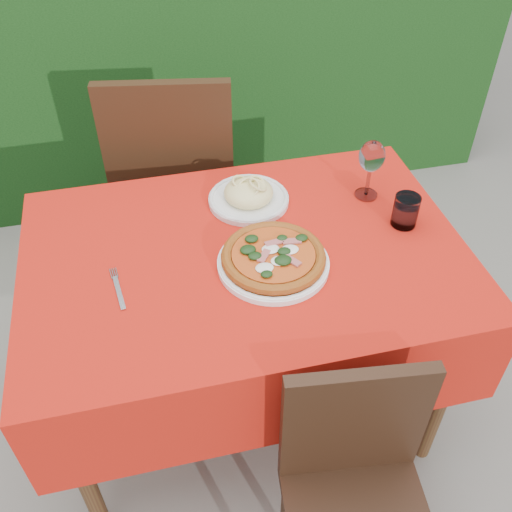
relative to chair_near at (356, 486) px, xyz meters
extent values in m
plane|color=slate|center=(-0.15, 0.60, -0.46)|extent=(60.00, 60.00, 0.00)
cube|color=black|center=(-0.15, 2.15, 0.34)|extent=(3.20, 0.55, 1.60)
cube|color=#452D16|center=(-0.15, 0.60, 0.26)|extent=(1.20, 0.80, 0.04)
cylinder|color=#452D16|center=(-0.69, 0.26, -0.11)|extent=(0.05, 0.05, 0.70)
cylinder|color=#452D16|center=(0.39, 0.26, -0.11)|extent=(0.05, 0.05, 0.70)
cylinder|color=#452D16|center=(-0.69, 0.94, -0.11)|extent=(0.05, 0.05, 0.70)
cylinder|color=#452D16|center=(0.39, 0.94, -0.11)|extent=(0.05, 0.05, 0.70)
cube|color=red|center=(-0.15, 0.60, 0.13)|extent=(1.26, 0.86, 0.32)
cube|color=black|center=(0.01, 0.09, 0.14)|extent=(0.36, 0.08, 0.40)
cylinder|color=black|center=(-0.14, 0.10, -0.27)|extent=(0.03, 0.03, 0.37)
cylinder|color=black|center=(0.16, 0.06, -0.27)|extent=(0.03, 0.03, 0.37)
cube|color=black|center=(-0.26, 1.38, 0.03)|extent=(0.53, 0.53, 0.04)
cube|color=black|center=(-0.30, 1.17, 0.30)|extent=(0.46, 0.12, 0.50)
cylinder|color=black|center=(-0.04, 1.53, -0.22)|extent=(0.04, 0.04, 0.47)
cylinder|color=black|center=(-0.42, 1.60, -0.22)|extent=(0.04, 0.04, 0.47)
cylinder|color=black|center=(-0.10, 1.15, -0.22)|extent=(0.04, 0.04, 0.47)
cylinder|color=black|center=(-0.49, 1.22, -0.22)|extent=(0.04, 0.04, 0.47)
cylinder|color=white|center=(-0.08, 0.52, 0.30)|extent=(0.31, 0.31, 0.02)
cylinder|color=#AC5E17|center=(-0.08, 0.52, 0.32)|extent=(0.35, 0.35, 0.02)
cylinder|color=maroon|center=(-0.08, 0.52, 0.33)|extent=(0.28, 0.28, 0.01)
cylinder|color=silver|center=(-0.09, 0.82, 0.30)|extent=(0.25, 0.25, 0.02)
ellipsoid|color=#F3E797|center=(-0.09, 0.82, 0.33)|extent=(0.19, 0.19, 0.07)
cylinder|color=silver|center=(0.34, 0.61, 0.34)|extent=(0.08, 0.08, 0.10)
cylinder|color=#9BBDD2|center=(0.34, 0.61, 0.33)|extent=(0.06, 0.06, 0.07)
cylinder|color=silver|center=(0.29, 0.77, 0.29)|extent=(0.07, 0.07, 0.01)
cylinder|color=silver|center=(0.29, 0.77, 0.35)|extent=(0.01, 0.01, 0.10)
ellipsoid|color=silver|center=(0.29, 0.77, 0.44)|extent=(0.08, 0.08, 0.10)
cube|color=#B2B2B9|center=(-0.51, 0.51, 0.29)|extent=(0.04, 0.18, 0.00)
camera|label=1|loc=(-0.39, -0.59, 1.37)|focal=40.00mm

